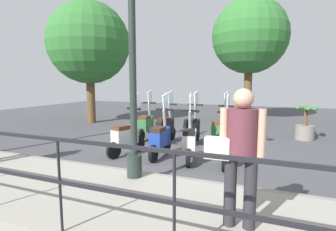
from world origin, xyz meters
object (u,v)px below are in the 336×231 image
scooter_near_2 (160,138)px  scooter_far_2 (166,127)px  tree_large (89,43)px  scooter_far_0 (221,130)px  scooter_near_3 (126,136)px  pedestrian_with_bag (240,148)px  lamp_post_near (133,64)px  scooter_near_0 (226,143)px  potted_palm (305,126)px  scooter_far_1 (192,128)px  scooter_far_3 (146,124)px  scooter_near_1 (189,141)px  tree_distant (250,36)px

scooter_near_2 → scooter_far_2: size_ratio=1.00×
tree_large → scooter_far_2: size_ratio=3.37×
scooter_far_2 → scooter_far_0: bearing=-84.8°
scooter_near_3 → pedestrian_with_bag: bearing=-114.8°
pedestrian_with_bag → tree_large: bearing=45.4°
lamp_post_near → scooter_far_2: size_ratio=2.85×
scooter_near_0 → scooter_far_2: same height
potted_palm → scooter_far_1: bearing=121.8°
potted_palm → scooter_near_2: size_ratio=0.69×
tree_large → scooter_far_3: 5.23m
scooter_near_1 → scooter_far_2: size_ratio=1.00×
scooter_far_2 → scooter_far_3: 0.77m
tree_large → scooter_far_1: tree_large is taller
scooter_near_0 → scooter_far_3: size_ratio=1.00×
scooter_near_2 → tree_large: bearing=51.7°
tree_large → scooter_far_0: 7.20m
pedestrian_with_bag → scooter_far_0: bearing=10.5°
tree_distant → scooter_near_0: 7.85m
pedestrian_with_bag → tree_distant: size_ratio=0.29×
tree_large → scooter_near_3: size_ratio=3.37×
scooter_near_2 → scooter_far_3: bearing=34.9°
scooter_near_3 → scooter_far_0: 2.61m
tree_distant → scooter_near_3: size_ratio=3.61×
lamp_post_near → scooter_near_1: bearing=-16.4°
scooter_near_0 → scooter_near_1: 0.81m
tree_large → scooter_far_3: tree_large is taller
scooter_near_1 → scooter_far_3: 2.61m
scooter_near_1 → scooter_far_0: (1.55, -0.44, 0.00)m
pedestrian_with_bag → scooter_near_1: bearing=25.7°
tree_large → scooter_far_0: size_ratio=3.37×
pedestrian_with_bag → scooter_near_3: bearing=47.3°
tree_large → lamp_post_near: bearing=-136.4°
potted_palm → scooter_far_1: size_ratio=0.69×
potted_palm → scooter_far_1: 3.64m
pedestrian_with_bag → scooter_far_1: bearing=20.8°
potted_palm → lamp_post_near: bearing=148.6°
pedestrian_with_bag → scooter_near_0: (2.66, 0.59, -0.60)m
scooter_near_0 → scooter_near_3: size_ratio=1.00×
lamp_post_near → scooter_far_0: size_ratio=2.85×
tree_large → scooter_near_2: 6.92m
scooter_near_3 → scooter_far_0: size_ratio=1.00×
pedestrian_with_bag → tree_large: size_ratio=0.31×
pedestrian_with_bag → scooter_near_3: (2.54, 2.99, -0.60)m
tree_distant → scooter_near_2: bearing=169.4°
tree_large → tree_distant: 7.13m
scooter_near_1 → scooter_near_0: bearing=-101.1°
tree_distant → scooter_near_2: size_ratio=3.61×
scooter_near_2 → potted_palm: bearing=-45.4°
scooter_far_0 → scooter_far_3: bearing=97.5°
scooter_near_0 → tree_large: bearing=53.1°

